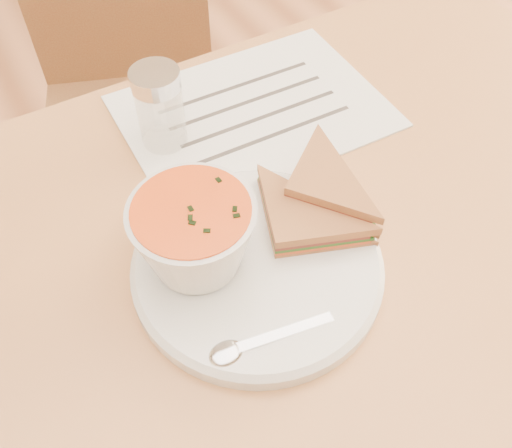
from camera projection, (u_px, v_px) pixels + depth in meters
dining_table at (295, 380)px, 0.90m from camera, size 1.00×0.70×0.75m
chair_far at (134, 122)px, 1.21m from camera, size 0.48×0.48×0.84m
plate at (257, 267)px, 0.57m from camera, size 0.30×0.30×0.02m
soup_bowl at (195, 238)px, 0.53m from camera, size 0.15×0.15×0.08m
sandwich_half_a at (275, 253)px, 0.55m from camera, size 0.14×0.14×0.03m
sandwich_half_b at (284, 198)px, 0.58m from camera, size 0.14×0.14×0.03m
spoon at (278, 335)px, 0.51m from camera, size 0.17×0.06×0.01m
paper_menu at (253, 111)px, 0.73m from camera, size 0.33×0.25×0.00m
condiment_shaker at (160, 109)px, 0.66m from camera, size 0.06×0.06×0.10m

